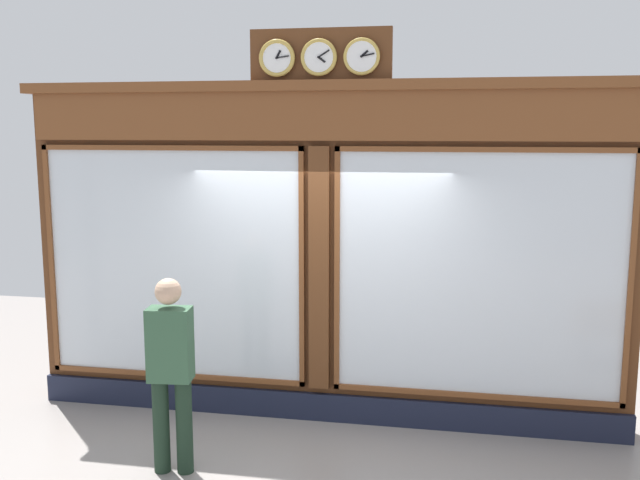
% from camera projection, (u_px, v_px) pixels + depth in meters
% --- Properties ---
extents(shop_facade, '(6.07, 0.42, 3.83)m').
position_uv_depth(shop_facade, '(322.00, 253.00, 7.01)').
color(shop_facade, '#5B3319').
rests_on(shop_facade, ground_plane).
extents(pedestrian, '(0.38, 0.26, 1.69)m').
position_uv_depth(pedestrian, '(171.00, 367.00, 5.91)').
color(pedestrian, '#1C2F21').
rests_on(pedestrian, ground_plane).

